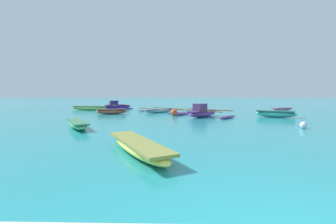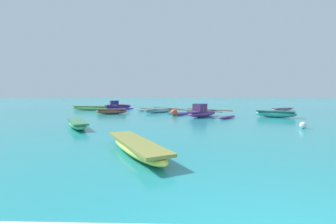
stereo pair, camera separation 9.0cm
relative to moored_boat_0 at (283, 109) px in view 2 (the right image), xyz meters
The scene contains 11 objects.
moored_boat_0 is the anchor object (origin of this frame).
moored_boat_1 11.52m from the moored_boat_0, 143.30° to the right, with size 4.80×4.59×1.01m.
moored_boat_2 17.42m from the moored_boat_0, 164.25° to the right, with size 2.66×1.20×0.44m.
moored_boat_3 18.25m from the moored_boat_0, behind, with size 4.18×4.57×0.98m.
moored_boat_4 8.16m from the moored_boat_0, 118.68° to the right, with size 2.85×2.06×0.50m.
moored_boat_5 21.50m from the moored_boat_0, 125.43° to the right, with size 2.55×3.79×0.35m.
moored_boat_6 12.98m from the moored_boat_0, 167.26° to the right, with size 4.83×4.88×0.40m.
moored_boat_7 20.68m from the moored_boat_0, 141.91° to the right, with size 2.29×3.19×0.36m.
moored_boat_8 20.51m from the moored_boat_0, behind, with size 4.17×1.34×0.46m.
mooring_buoy_0 13.61m from the moored_boat_0, 111.47° to the right, with size 0.34×0.34×0.34m.
mooring_buoy_2 13.00m from the moored_boat_0, 151.10° to the right, with size 0.53×0.53×0.53m.
Camera 2 is at (-1.45, -1.59, 1.68)m, focal length 24.00 mm.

